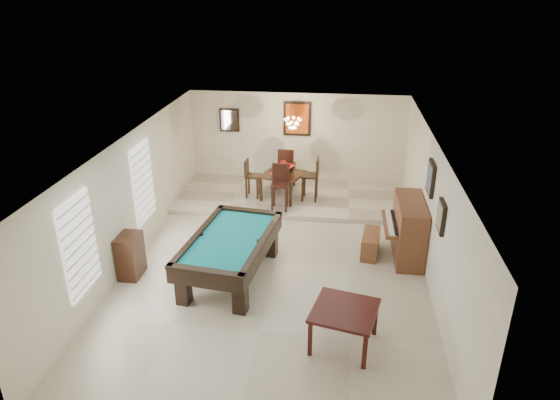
% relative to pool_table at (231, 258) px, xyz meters
% --- Properties ---
extents(ground_plane, '(6.00, 9.00, 0.02)m').
position_rel_pool_table_xyz_m(ground_plane, '(0.81, 0.67, -0.44)').
color(ground_plane, beige).
extents(wall_back, '(6.00, 0.04, 2.60)m').
position_rel_pool_table_xyz_m(wall_back, '(0.81, 5.17, 0.87)').
color(wall_back, silver).
rests_on(wall_back, ground_plane).
extents(wall_front, '(6.00, 0.04, 2.60)m').
position_rel_pool_table_xyz_m(wall_front, '(0.81, -3.83, 0.87)').
color(wall_front, silver).
rests_on(wall_front, ground_plane).
extents(wall_left, '(0.04, 9.00, 2.60)m').
position_rel_pool_table_xyz_m(wall_left, '(-2.19, 0.67, 0.87)').
color(wall_left, silver).
rests_on(wall_left, ground_plane).
extents(wall_right, '(0.04, 9.00, 2.60)m').
position_rel_pool_table_xyz_m(wall_right, '(3.81, 0.67, 0.87)').
color(wall_right, silver).
rests_on(wall_right, ground_plane).
extents(ceiling, '(6.00, 9.00, 0.04)m').
position_rel_pool_table_xyz_m(ceiling, '(0.81, 0.67, 2.17)').
color(ceiling, white).
rests_on(ceiling, wall_back).
extents(dining_step, '(6.00, 2.50, 0.12)m').
position_rel_pool_table_xyz_m(dining_step, '(0.81, 3.92, -0.37)').
color(dining_step, beige).
rests_on(dining_step, ground_plane).
extents(window_left_front, '(0.06, 1.00, 1.70)m').
position_rel_pool_table_xyz_m(window_left_front, '(-2.16, -1.53, 0.97)').
color(window_left_front, white).
rests_on(window_left_front, wall_left).
extents(window_left_rear, '(0.06, 1.00, 1.70)m').
position_rel_pool_table_xyz_m(window_left_rear, '(-2.16, 1.27, 0.97)').
color(window_left_rear, white).
rests_on(window_left_rear, wall_left).
extents(pool_table, '(1.72, 2.75, 0.86)m').
position_rel_pool_table_xyz_m(pool_table, '(0.00, 0.00, 0.00)').
color(pool_table, black).
rests_on(pool_table, ground_plane).
extents(square_table, '(1.18, 1.18, 0.68)m').
position_rel_pool_table_xyz_m(square_table, '(2.20, -1.73, -0.09)').
color(square_table, black).
rests_on(square_table, ground_plane).
extents(upright_piano, '(0.85, 1.51, 1.26)m').
position_rel_pool_table_xyz_m(upright_piano, '(3.37, 1.26, 0.20)').
color(upright_piano, brown).
rests_on(upright_piano, ground_plane).
extents(piano_bench, '(0.45, 0.90, 0.48)m').
position_rel_pool_table_xyz_m(piano_bench, '(2.76, 1.27, -0.19)').
color(piano_bench, brown).
rests_on(piano_bench, ground_plane).
extents(apothecary_chest, '(0.39, 0.59, 0.88)m').
position_rel_pool_table_xyz_m(apothecary_chest, '(-1.97, -0.17, 0.01)').
color(apothecary_chest, black).
rests_on(apothecary_chest, ground_plane).
extents(dining_table, '(1.24, 1.24, 0.80)m').
position_rel_pool_table_xyz_m(dining_table, '(0.59, 3.75, 0.09)').
color(dining_table, black).
rests_on(dining_table, dining_step).
extents(flower_vase, '(0.17, 0.17, 0.25)m').
position_rel_pool_table_xyz_m(flower_vase, '(0.59, 3.75, 0.61)').
color(flower_vase, '#AD110E').
rests_on(flower_vase, dining_table).
extents(dining_chair_south, '(0.42, 0.42, 1.14)m').
position_rel_pool_table_xyz_m(dining_chair_south, '(0.59, 3.04, 0.26)').
color(dining_chair_south, black).
rests_on(dining_chair_south, dining_step).
extents(dining_chair_north, '(0.47, 0.47, 1.16)m').
position_rel_pool_table_xyz_m(dining_chair_north, '(0.61, 4.45, 0.27)').
color(dining_chair_north, black).
rests_on(dining_chair_north, dining_step).
extents(dining_chair_west, '(0.38, 0.38, 0.99)m').
position_rel_pool_table_xyz_m(dining_chair_west, '(-0.21, 3.75, 0.19)').
color(dining_chair_west, black).
rests_on(dining_chair_west, dining_step).
extents(dining_chair_east, '(0.44, 0.44, 1.15)m').
position_rel_pool_table_xyz_m(dining_chair_east, '(1.29, 3.74, 0.26)').
color(dining_chair_east, black).
rests_on(dining_chair_east, dining_step).
extents(chandelier, '(0.44, 0.44, 0.60)m').
position_rel_pool_table_xyz_m(chandelier, '(0.81, 3.87, 1.77)').
color(chandelier, '#FFE5B2').
rests_on(chandelier, ceiling).
extents(back_painting, '(0.75, 0.06, 0.95)m').
position_rel_pool_table_xyz_m(back_painting, '(0.81, 5.13, 1.47)').
color(back_painting, '#D84C14').
rests_on(back_painting, wall_back).
extents(back_mirror, '(0.55, 0.06, 0.65)m').
position_rel_pool_table_xyz_m(back_mirror, '(-1.09, 5.13, 1.37)').
color(back_mirror, white).
rests_on(back_mirror, wall_back).
extents(right_picture_upper, '(0.06, 0.55, 0.65)m').
position_rel_pool_table_xyz_m(right_picture_upper, '(3.77, 0.97, 1.47)').
color(right_picture_upper, slate).
rests_on(right_picture_upper, wall_right).
extents(right_picture_lower, '(0.06, 0.45, 0.55)m').
position_rel_pool_table_xyz_m(right_picture_lower, '(3.77, -0.33, 1.27)').
color(right_picture_lower, gray).
rests_on(right_picture_lower, wall_right).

